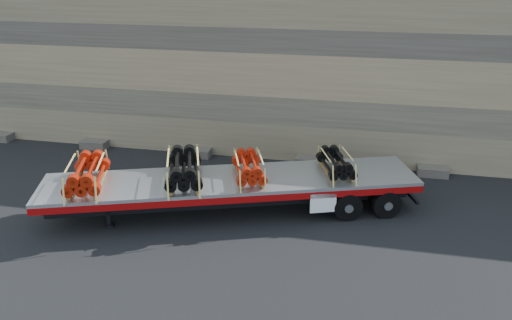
{
  "coord_description": "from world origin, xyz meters",
  "views": [
    {
      "loc": [
        3.84,
        -14.94,
        8.28
      ],
      "look_at": [
        0.44,
        1.05,
        1.57
      ],
      "focal_mm": 35.0,
      "sensor_mm": 36.0,
      "label": 1
    }
  ],
  "objects_px": {
    "bundle_front": "(87,174)",
    "bundle_midrear": "(249,168)",
    "trailer": "(232,195)",
    "bundle_midfront": "(184,169)",
    "bundle_rear": "(336,164)"
  },
  "relations": [
    {
      "from": "bundle_front",
      "to": "bundle_midrear",
      "type": "xyz_separation_m",
      "value": [
        5.01,
        1.77,
        -0.06
      ]
    },
    {
      "from": "trailer",
      "to": "bundle_midrear",
      "type": "bearing_deg",
      "value": -0.0
    },
    {
      "from": "bundle_midfront",
      "to": "bundle_rear",
      "type": "relative_size",
      "value": 1.26
    },
    {
      "from": "bundle_midrear",
      "to": "bundle_rear",
      "type": "relative_size",
      "value": 1.05
    },
    {
      "from": "bundle_front",
      "to": "bundle_rear",
      "type": "relative_size",
      "value": 1.22
    },
    {
      "from": "trailer",
      "to": "bundle_front",
      "type": "height_order",
      "value": "bundle_front"
    },
    {
      "from": "bundle_front",
      "to": "bundle_midfront",
      "type": "distance_m",
      "value": 3.13
    },
    {
      "from": "trailer",
      "to": "bundle_midfront",
      "type": "bearing_deg",
      "value": -180.0
    },
    {
      "from": "trailer",
      "to": "bundle_midfront",
      "type": "relative_size",
      "value": 5.35
    },
    {
      "from": "bundle_rear",
      "to": "bundle_midrear",
      "type": "bearing_deg",
      "value": -180.0
    },
    {
      "from": "trailer",
      "to": "bundle_front",
      "type": "relative_size",
      "value": 5.51
    },
    {
      "from": "bundle_front",
      "to": "bundle_midfront",
      "type": "xyz_separation_m",
      "value": [
        2.95,
        1.04,
        0.01
      ]
    },
    {
      "from": "bundle_midrear",
      "to": "bundle_rear",
      "type": "xyz_separation_m",
      "value": [
        2.87,
        1.01,
        -0.02
      ]
    },
    {
      "from": "bundle_midrear",
      "to": "bundle_rear",
      "type": "height_order",
      "value": "bundle_midrear"
    },
    {
      "from": "trailer",
      "to": "bundle_rear",
      "type": "relative_size",
      "value": 6.72
    }
  ]
}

